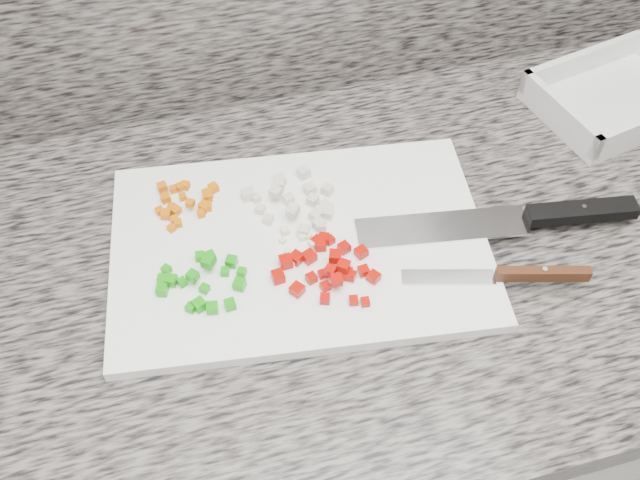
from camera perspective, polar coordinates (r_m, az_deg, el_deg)
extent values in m
cube|color=silver|center=(1.27, 2.53, -13.51)|extent=(3.92, 0.62, 0.86)
cube|color=#625D57|center=(0.89, 3.53, -1.06)|extent=(3.96, 0.64, 0.04)
cube|color=white|center=(0.86, -1.64, -0.42)|extent=(0.48, 0.36, 0.01)
cube|color=#D16004|center=(0.91, -9.00, 3.67)|extent=(0.01, 0.01, 0.01)
cube|color=#D16004|center=(0.92, -12.50, 4.13)|extent=(0.01, 0.01, 0.01)
cube|color=#D16004|center=(0.91, -12.26, 3.33)|extent=(0.01, 0.01, 0.01)
cube|color=#D16004|center=(0.89, -9.50, 2.11)|extent=(0.01, 0.01, 0.01)
cube|color=#D16004|center=(0.92, -11.66, 4.00)|extent=(0.01, 0.01, 0.01)
cube|color=#D16004|center=(0.92, -10.73, 4.31)|extent=(0.01, 0.01, 0.01)
cube|color=#D16004|center=(0.90, -12.70, 2.32)|extent=(0.01, 0.01, 0.01)
cube|color=#D16004|center=(0.88, -11.30, 1.35)|extent=(0.01, 0.01, 0.01)
cube|color=#D16004|center=(0.89, -12.22, 2.04)|extent=(0.01, 0.01, 0.01)
cube|color=#D16004|center=(0.89, -9.02, 2.69)|extent=(0.01, 0.01, 0.01)
cube|color=#D16004|center=(0.90, -11.81, 2.62)|extent=(0.01, 0.01, 0.01)
cube|color=#D16004|center=(0.91, -10.92, 3.43)|extent=(0.01, 0.01, 0.01)
cube|color=#D16004|center=(0.90, -9.01, 3.45)|extent=(0.01, 0.01, 0.01)
cube|color=#D16004|center=(0.89, -10.34, 2.92)|extent=(0.01, 0.01, 0.01)
cube|color=#D16004|center=(0.89, -9.25, 2.72)|extent=(0.01, 0.01, 0.01)
cube|color=#D16004|center=(0.89, -11.49, 2.37)|extent=(0.02, 0.02, 0.01)
cube|color=#D16004|center=(0.92, -11.09, 4.21)|extent=(0.01, 0.01, 0.01)
cube|color=#D16004|center=(0.89, -9.22, 2.59)|extent=(0.01, 0.01, 0.01)
cube|color=#D16004|center=(0.91, -8.52, 4.15)|extent=(0.01, 0.01, 0.01)
cube|color=#D16004|center=(0.89, -9.25, 2.72)|extent=(0.02, 0.02, 0.01)
cube|color=#D16004|center=(0.88, -11.80, 0.96)|extent=(0.01, 0.01, 0.01)
cube|color=#D16004|center=(0.89, -11.56, 1.62)|extent=(0.01, 0.01, 0.01)
cube|color=beige|center=(0.89, -5.10, 3.39)|extent=(0.01, 0.01, 0.01)
cube|color=beige|center=(0.89, -0.60, 3.23)|extent=(0.02, 0.02, 0.01)
cube|color=beige|center=(0.91, -3.30, 4.43)|extent=(0.02, 0.02, 0.01)
cube|color=beige|center=(0.86, -0.09, 1.31)|extent=(0.02, 0.02, 0.01)
cube|color=beige|center=(0.91, -3.22, 4.89)|extent=(0.01, 0.01, 0.01)
cube|color=beige|center=(0.86, -2.24, 2.25)|extent=(0.02, 0.02, 0.01)
cube|color=beige|center=(0.86, -2.18, 2.43)|extent=(0.02, 0.02, 0.01)
cube|color=beige|center=(0.87, 0.63, 2.12)|extent=(0.02, 0.02, 0.01)
cube|color=beige|center=(0.88, -4.79, 2.49)|extent=(0.01, 0.01, 0.01)
cube|color=beige|center=(0.87, -0.35, 1.99)|extent=(0.02, 0.02, 0.01)
cube|color=beige|center=(0.90, -5.79, 3.67)|extent=(0.02, 0.02, 0.01)
cube|color=beige|center=(0.87, -4.18, 1.67)|extent=(0.02, 0.02, 0.01)
cube|color=beige|center=(0.92, -1.31, 5.41)|extent=(0.02, 0.02, 0.01)
cube|color=beige|center=(0.90, -5.68, 3.74)|extent=(0.01, 0.01, 0.01)
cube|color=beige|center=(0.85, -1.32, 0.76)|extent=(0.02, 0.02, 0.01)
cube|color=beige|center=(0.86, 0.05, 1.13)|extent=(0.01, 0.01, 0.01)
cube|color=beige|center=(0.88, 0.22, 2.37)|extent=(0.02, 0.02, 0.01)
cube|color=beige|center=(0.90, -0.83, 4.13)|extent=(0.02, 0.02, 0.01)
cube|color=beige|center=(0.88, 0.40, 2.80)|extent=(0.01, 0.01, 0.01)
cube|color=beige|center=(0.88, 0.68, 2.61)|extent=(0.02, 0.02, 0.01)
cube|color=beige|center=(0.90, 0.59, 4.06)|extent=(0.02, 0.02, 0.01)
cube|color=beige|center=(0.89, -2.54, 3.32)|extent=(0.02, 0.02, 0.01)
cube|color=beige|center=(0.88, -3.57, 3.83)|extent=(0.02, 0.02, 0.01)
cube|color=#17960D|center=(0.82, -12.53, -3.95)|extent=(0.02, 0.02, 0.01)
cube|color=#17960D|center=(0.84, -8.78, -1.61)|extent=(0.01, 0.01, 0.01)
cube|color=#17960D|center=(0.84, -12.19, -2.32)|extent=(0.01, 0.01, 0.01)
cube|color=#17960D|center=(0.84, -9.58, -1.30)|extent=(0.01, 0.01, 0.01)
cube|color=#17960D|center=(0.82, -6.28, -2.55)|extent=(0.01, 0.01, 0.01)
cube|color=#17960D|center=(0.82, -9.22, -3.86)|extent=(0.01, 0.01, 0.01)
cube|color=#17960D|center=(0.82, -8.95, -1.76)|extent=(0.02, 0.02, 0.01)
cube|color=#17960D|center=(0.80, -10.30, -5.34)|extent=(0.01, 0.01, 0.01)
cube|color=#17960D|center=(0.83, -12.45, -3.38)|extent=(0.01, 0.01, 0.01)
cube|color=#17960D|center=(0.80, -7.21, -5.12)|extent=(0.01, 0.01, 0.01)
cube|color=#17960D|center=(0.83, -10.96, -3.34)|extent=(0.01, 0.01, 0.01)
cube|color=#17960D|center=(0.83, -11.84, -3.16)|extent=(0.02, 0.02, 0.01)
cube|color=#17960D|center=(0.83, -7.09, -1.73)|extent=(0.02, 0.02, 0.01)
cube|color=#17960D|center=(0.83, -12.55, -3.02)|extent=(0.01, 0.01, 0.01)
cube|color=#17960D|center=(0.80, -8.62, -5.38)|extent=(0.01, 0.01, 0.01)
cube|color=#17960D|center=(0.80, -9.63, -5.13)|extent=(0.02, 0.02, 0.01)
cube|color=#17960D|center=(0.82, -10.15, -2.85)|extent=(0.02, 0.02, 0.01)
cube|color=#17960D|center=(0.83, -7.61, -2.52)|extent=(0.01, 0.01, 0.01)
cube|color=#17960D|center=(0.81, -6.46, -3.54)|extent=(0.02, 0.02, 0.01)
cube|color=#17960D|center=(0.84, -8.80, -1.34)|extent=(0.01, 0.01, 0.01)
cube|color=#AD0902|center=(0.82, 1.23, -1.32)|extent=(0.02, 0.02, 0.01)
cube|color=#AD0902|center=(0.84, 3.32, -0.97)|extent=(0.02, 0.02, 0.01)
cube|color=#AD0902|center=(0.80, -1.84, -3.96)|extent=(0.02, 0.02, 0.01)
cube|color=#AD0902|center=(0.83, -2.77, -1.74)|extent=(0.01, 0.01, 0.01)
cube|color=#AD0902|center=(0.82, 2.47, -2.86)|extent=(0.02, 0.02, 0.01)
cube|color=#AD0902|center=(0.84, 0.01, -0.38)|extent=(0.01, 0.01, 0.01)
cube|color=#AD0902|center=(0.85, 0.80, 0.01)|extent=(0.01, 0.01, 0.01)
cube|color=#AD0902|center=(0.80, 1.33, -3.21)|extent=(0.01, 0.01, 0.01)
cube|color=#AD0902|center=(0.81, 0.42, -3.71)|extent=(0.01, 0.01, 0.01)
cube|color=#AD0902|center=(0.85, -0.23, -0.08)|extent=(0.02, 0.02, 0.01)
cube|color=#AD0902|center=(0.81, 0.83, -2.45)|extent=(0.02, 0.02, 0.01)
cube|color=#AD0902|center=(0.84, 1.94, -0.61)|extent=(0.02, 0.02, 0.01)
cube|color=#AD0902|center=(0.81, 1.89, -2.10)|extent=(0.02, 0.02, 0.01)
cube|color=#AD0902|center=(0.84, -0.08, -0.11)|extent=(0.02, 0.02, 0.01)
cube|color=#AD0902|center=(0.82, 4.32, -2.95)|extent=(0.02, 0.02, 0.01)
cube|color=#AD0902|center=(0.83, -0.87, -1.33)|extent=(0.02, 0.02, 0.01)
cube|color=#AD0902|center=(0.80, 3.63, -4.96)|extent=(0.01, 0.01, 0.01)
cube|color=#AD0902|center=(0.82, 2.20, -2.73)|extent=(0.02, 0.02, 0.01)
cube|color=#AD0902|center=(0.85, 0.31, 0.11)|extent=(0.02, 0.02, 0.01)
cube|color=#AD0902|center=(0.82, 0.21, -2.73)|extent=(0.01, 0.01, 0.01)
cube|color=#AD0902|center=(0.82, 3.51, -2.46)|extent=(0.01, 0.01, 0.01)
cube|color=#AD0902|center=(0.81, -3.38, -2.94)|extent=(0.01, 0.01, 0.01)
cube|color=#AD0902|center=(0.80, 0.40, -4.71)|extent=(0.01, 0.01, 0.01)
cube|color=#AD0902|center=(0.83, -1.90, -1.44)|extent=(0.02, 0.02, 0.01)
cube|color=#AD0902|center=(0.80, 2.70, -4.84)|extent=(0.01, 0.01, 0.01)
cube|color=#AD0902|center=(0.81, -0.70, -3.05)|extent=(0.01, 0.01, 0.01)
cube|color=#F1E9BA|center=(0.84, -0.57, -0.38)|extent=(0.01, 0.01, 0.01)
cube|color=#F1E9BA|center=(0.84, -0.55, -0.29)|extent=(0.01, 0.01, 0.01)
cube|color=#F1E9BA|center=(0.86, -2.82, 0.79)|extent=(0.01, 0.01, 0.01)
cube|color=#F1E9BA|center=(0.85, -1.43, 0.28)|extent=(0.01, 0.01, 0.01)
cube|color=#F1E9BA|center=(0.85, -0.95, 0.33)|extent=(0.01, 0.01, 0.01)
cube|color=#F1E9BA|center=(0.83, -2.38, -1.36)|extent=(0.01, 0.01, 0.01)
cube|color=#F1E9BA|center=(0.84, -1.84, -1.22)|extent=(0.01, 0.01, 0.01)
cube|color=#F1E9BA|center=(0.84, -2.63, -0.93)|extent=(0.01, 0.01, 0.00)
cube|color=#F1E9BA|center=(0.85, -3.01, -0.02)|extent=(0.01, 0.01, 0.00)
cube|color=#F1E9BA|center=(0.85, -1.51, 0.33)|extent=(0.01, 0.01, 0.01)
cube|color=#F1E9BA|center=(0.83, -2.06, -1.77)|extent=(0.01, 0.01, 0.01)
cube|color=#F1E9BA|center=(0.83, -2.35, -1.44)|extent=(0.01, 0.01, 0.01)
cube|color=silver|center=(0.88, 9.76, 1.03)|extent=(0.21, 0.08, 0.00)
cube|color=black|center=(0.93, 20.21, 2.15)|extent=(0.14, 0.05, 0.02)
cylinder|color=silver|center=(0.92, 20.37, 2.51)|extent=(0.01, 0.01, 0.00)
cube|color=silver|center=(0.83, 10.22, -2.96)|extent=(0.11, 0.05, 0.00)
cube|color=#401F10|center=(0.85, 17.40, -2.61)|extent=(0.11, 0.04, 0.02)
cylinder|color=silver|center=(0.85, 17.55, -2.25)|extent=(0.01, 0.01, 0.00)
cube|color=silver|center=(1.13, 22.49, 10.10)|extent=(0.25, 0.20, 0.01)
cube|color=silver|center=(1.15, 20.39, 13.31)|extent=(0.22, 0.06, 0.04)
cube|color=silver|center=(1.04, 18.63, 9.59)|extent=(0.04, 0.16, 0.04)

